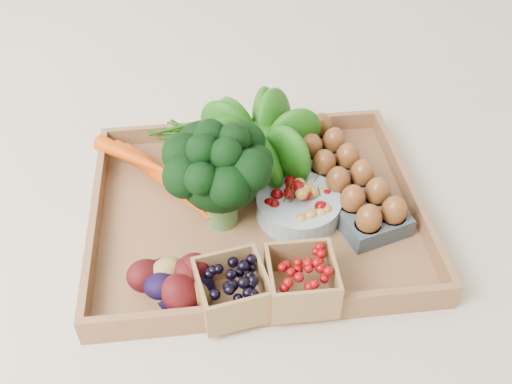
{
  "coord_description": "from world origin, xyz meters",
  "views": [
    {
      "loc": [
        -0.08,
        -0.69,
        0.71
      ],
      "look_at": [
        0.0,
        0.0,
        0.06
      ],
      "focal_mm": 40.0,
      "sensor_mm": 36.0,
      "label": 1
    }
  ],
  "objects": [
    {
      "name": "tray",
      "position": [
        0.0,
        0.0,
        0.01
      ],
      "size": [
        0.55,
        0.45,
        0.01
      ],
      "primitive_type": "cube",
      "color": "#8B5E3A",
      "rests_on": "ground"
    },
    {
      "name": "cherry_bowl",
      "position": [
        0.07,
        -0.02,
        0.03
      ],
      "size": [
        0.14,
        0.14,
        0.04
      ],
      "primitive_type": "cylinder",
      "color": "#8C9EA5",
      "rests_on": "tray"
    },
    {
      "name": "egg_carton",
      "position": [
        0.16,
        0.04,
        0.03
      ],
      "size": [
        0.19,
        0.32,
        0.03
      ],
      "primitive_type": "cube",
      "rotation": [
        0.0,
        0.0,
        0.29
      ],
      "color": "#3D464E",
      "rests_on": "tray"
    },
    {
      "name": "punnet_blackberry",
      "position": [
        -0.06,
        -0.19,
        0.05
      ],
      "size": [
        0.11,
        0.11,
        0.07
      ],
      "primitive_type": "cube",
      "rotation": [
        0.0,
        0.0,
        0.18
      ],
      "color": "black",
      "rests_on": "tray"
    },
    {
      "name": "potatoes",
      "position": [
        -0.14,
        -0.16,
        0.05
      ],
      "size": [
        0.13,
        0.13,
        0.08
      ],
      "primitive_type": null,
      "color": "#36080A",
      "rests_on": "tray"
    },
    {
      "name": "lettuce",
      "position": [
        0.02,
        0.12,
        0.09
      ],
      "size": [
        0.15,
        0.15,
        0.15
      ],
      "primitive_type": "sphere",
      "color": "#174C0B",
      "rests_on": "tray"
    },
    {
      "name": "punnet_raspberry",
      "position": [
        0.05,
        -0.18,
        0.05
      ],
      "size": [
        0.1,
        0.1,
        0.07
      ],
      "primitive_type": "cube",
      "rotation": [
        0.0,
        0.0,
        -0.01
      ],
      "color": "#700407",
      "rests_on": "tray"
    },
    {
      "name": "broccoli",
      "position": [
        -0.06,
        -0.02,
        0.08
      ],
      "size": [
        0.17,
        0.17,
        0.14
      ],
      "primitive_type": null,
      "color": "black",
      "rests_on": "tray"
    },
    {
      "name": "ground",
      "position": [
        0.0,
        0.0,
        0.0
      ],
      "size": [
        4.0,
        4.0,
        0.0
      ],
      "primitive_type": "plane",
      "color": "beige",
      "rests_on": "ground"
    },
    {
      "name": "carrots",
      "position": [
        -0.16,
        0.08,
        0.04
      ],
      "size": [
        0.21,
        0.15,
        0.05
      ],
      "primitive_type": null,
      "color": "#C73F04",
      "rests_on": "tray"
    }
  ]
}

